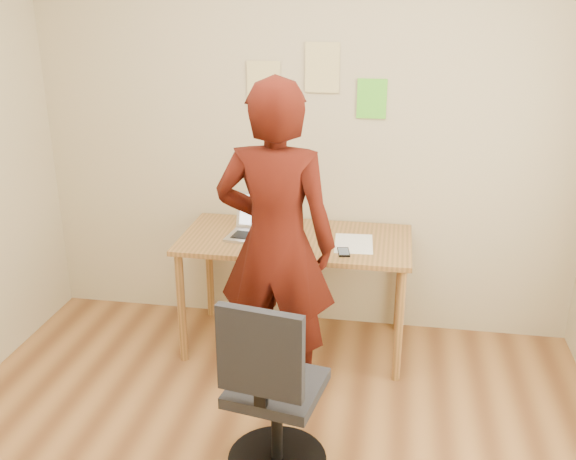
% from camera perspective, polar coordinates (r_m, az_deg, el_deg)
% --- Properties ---
extents(room, '(3.58, 3.58, 2.78)m').
position_cam_1_polar(room, '(2.44, -4.48, 1.14)').
color(room, brown).
rests_on(room, ground).
extents(desk, '(1.40, 0.70, 0.74)m').
position_cam_1_polar(desk, '(3.95, 0.67, -1.86)').
color(desk, '#9E6B36').
rests_on(desk, ground).
extents(laptop, '(0.36, 0.33, 0.24)m').
position_cam_1_polar(laptop, '(3.94, -2.70, 0.24)').
color(laptop, '#B7B7BE').
rests_on(laptop, desk).
extents(paper_sheet, '(0.24, 0.33, 0.00)m').
position_cam_1_polar(paper_sheet, '(3.84, 5.86, -1.20)').
color(paper_sheet, white).
rests_on(paper_sheet, desk).
extents(phone, '(0.09, 0.14, 0.01)m').
position_cam_1_polar(phone, '(3.70, 4.96, -1.96)').
color(phone, black).
rests_on(phone, desk).
extents(wall_note_left, '(0.21, 0.00, 0.30)m').
position_cam_1_polar(wall_note_left, '(4.09, -2.19, 12.70)').
color(wall_note_left, '#DCCB83').
rests_on(wall_note_left, room).
extents(wall_note_mid, '(0.21, 0.00, 0.30)m').
position_cam_1_polar(wall_note_mid, '(4.02, 3.06, 14.22)').
color(wall_note_mid, '#DCCB83').
rests_on(wall_note_mid, room).
extents(wall_note_right, '(0.18, 0.00, 0.24)m').
position_cam_1_polar(wall_note_right, '(4.02, 7.46, 11.49)').
color(wall_note_right, '#5EDD31').
rests_on(wall_note_right, room).
extents(office_chair, '(0.48, 0.49, 0.92)m').
position_cam_1_polar(office_chair, '(3.04, -1.43, -14.91)').
color(office_chair, black).
rests_on(office_chair, ground).
extents(person, '(0.67, 0.45, 1.78)m').
position_cam_1_polar(person, '(3.41, -1.08, -1.30)').
color(person, '#3D0F08').
rests_on(person, ground).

